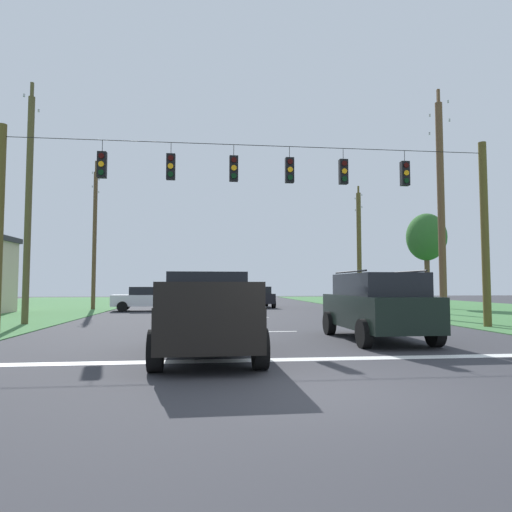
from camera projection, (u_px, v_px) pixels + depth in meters
The scene contains 16 objects.
ground_plane at pixel (335, 391), 7.04m from camera, with size 120.00×120.00×0.00m, color #333338.
stop_bar_stripe at pixel (296, 359), 10.04m from camera, with size 15.17×0.45×0.01m, color white.
lane_dash_0 at pixel (262, 332), 15.99m from camera, with size 0.15×2.50×0.01m, color white.
lane_dash_1 at pixel (244, 317), 22.96m from camera, with size 0.15×2.50×0.01m, color white.
lane_dash_2 at pixel (236, 311), 28.80m from camera, with size 0.15×2.50×0.01m, color white.
overhead_signal_span at pixel (257, 214), 16.94m from camera, with size 18.41×0.31×7.32m.
pickup_truck at pixel (207, 314), 10.68m from camera, with size 2.34×5.43×1.95m.
suv_black at pixel (377, 304), 13.58m from camera, with size 2.24×4.81×2.05m.
distant_car_crossing_white at pixel (147, 298), 28.85m from camera, with size 4.42×2.26×1.52m.
distant_car_oncoming at pixel (258, 296), 33.61m from camera, with size 2.20×4.39×1.52m.
distant_car_far_parked at pixel (393, 298), 30.34m from camera, with size 2.27×4.42×1.52m.
utility_pole_mid_right at pixel (441, 205), 21.41m from camera, with size 0.33×1.94×10.99m.
utility_pole_far_right at pixel (359, 247), 33.83m from camera, with size 0.34×1.57×9.05m.
utility_pole_mid_left at pixel (28, 204), 19.14m from camera, with size 0.27×1.73×10.29m.
utility_pole_far_left at pixel (95, 235), 30.53m from camera, with size 0.27×1.95×10.04m.
tree_roadside_right at pixel (426, 238), 33.01m from camera, with size 2.84×2.84×6.83m.
Camera 1 is at (-2.03, -6.98, 1.64)m, focal length 31.98 mm.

